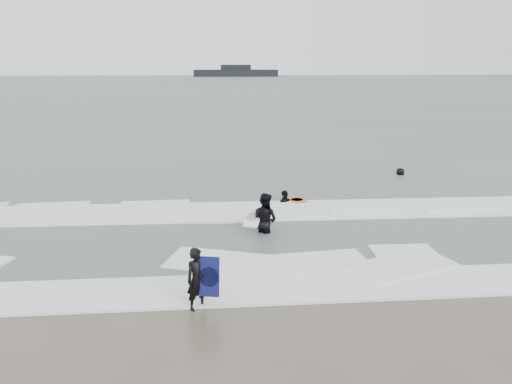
{
  "coord_description": "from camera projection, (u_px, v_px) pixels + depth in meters",
  "views": [
    {
      "loc": [
        -1.2,
        -12.33,
        5.79
      ],
      "look_at": [
        0.0,
        5.0,
        1.1
      ],
      "focal_mm": 35.0,
      "sensor_mm": 36.0,
      "label": 1
    }
  ],
  "objects": [
    {
      "name": "surfer_right_far",
      "position": [
        400.0,
        176.0,
        25.29
      ],
      "size": [
        0.85,
        0.65,
        1.55
      ],
      "primitive_type": "imported",
      "rotation": [
        0.0,
        0.0,
        -2.92
      ],
      "color": "black",
      "rests_on": "ground"
    },
    {
      "name": "surf_foam",
      "position": [
        259.0,
        232.0,
        17.02
      ],
      "size": [
        30.03,
        9.06,
        0.09
      ],
      "color": "white",
      "rests_on": "ground"
    },
    {
      "name": "surfer_centre",
      "position": [
        198.0,
        309.0,
        11.9
      ],
      "size": [
        0.68,
        0.6,
        1.55
      ],
      "primitive_type": "imported",
      "rotation": [
        0.0,
        0.0,
        0.52
      ],
      "color": "black",
      "rests_on": "ground"
    },
    {
      "name": "vessel_horizon",
      "position": [
        236.0,
        72.0,
        157.52
      ],
      "size": [
        26.44,
        4.72,
        3.59
      ],
      "color": "black",
      "rests_on": "ground"
    },
    {
      "name": "surfer_right_near",
      "position": [
        285.0,
        203.0,
        20.54
      ],
      "size": [
        1.04,
        0.92,
        1.7
      ],
      "primitive_type": "imported",
      "rotation": [
        0.0,
        0.0,
        -2.5
      ],
      "color": "black",
      "rests_on": "ground"
    },
    {
      "name": "sea",
      "position": [
        228.0,
        90.0,
        90.5
      ],
      "size": [
        320.0,
        320.0,
        0.0
      ],
      "primitive_type": "plane",
      "color": "#47544C",
      "rests_on": "ground"
    },
    {
      "name": "ground",
      "position": [
        269.0,
        279.0,
        13.46
      ],
      "size": [
        320.0,
        320.0,
        0.0
      ],
      "primitive_type": "plane",
      "color": "brown",
      "rests_on": "ground"
    },
    {
      "name": "surfer_wading",
      "position": [
        265.0,
        232.0,
        17.09
      ],
      "size": [
        1.2,
        1.16,
        1.95
      ],
      "primitive_type": "imported",
      "rotation": [
        0.0,
        0.0,
        2.49
      ],
      "color": "black",
      "rests_on": "ground"
    },
    {
      "name": "bodyboards",
      "position": [
        262.0,
        224.0,
        16.4
      ],
      "size": [
        4.07,
        9.5,
        1.25
      ],
      "color": "#10124D",
      "rests_on": "ground"
    }
  ]
}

